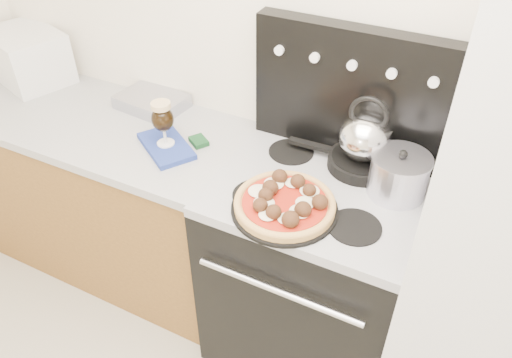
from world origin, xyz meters
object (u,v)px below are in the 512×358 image
Objects in this scene: pizza at (285,202)px; stock_pot at (398,176)px; oven_mitt at (166,146)px; skillet at (361,162)px; beer_glass at (163,123)px; toaster_oven at (28,56)px; tea_kettle at (366,133)px; pizza_pan at (284,209)px; stove_body at (311,274)px; base_cabinet at (110,196)px.

pizza is 0.41m from stock_pot.
oven_mitt is 0.78m from skillet.
beer_glass is at bearing -164.58° from skillet.
oven_mitt is (0.95, -0.21, -0.11)m from toaster_oven.
tea_kettle is 0.20m from stock_pot.
toaster_oven reaches higher than pizza.
pizza_pan is 0.42m from tea_kettle.
stove_body is 0.61m from stock_pot.
base_cabinet is at bearing 173.22° from beer_glass.
tea_kettle is at bearing 149.77° from stock_pot.
toaster_oven is at bearing 166.96° from pizza_pan.
tea_kettle is at bearing 65.97° from pizza_pan.
pizza is (0.59, -0.15, 0.05)m from oven_mitt.
pizza_pan is 0.42m from stock_pot.
base_cabinet is 1.65× the size of stove_body.
stock_pot is at bearing 7.28° from beer_glass.
pizza is at bearing -114.03° from skillet.
base_cabinet is 7.49× the size of beer_glass.
stove_body is at bearing -106.58° from tea_kettle.
toaster_oven reaches higher than stove_body.
skillet is (0.16, 0.36, -0.01)m from pizza.
stock_pot reaches higher than pizza.
pizza is (0.00, 0.00, 0.03)m from pizza_pan.
skillet is 1.17× the size of tea_kettle.
stove_body is 0.81m from oven_mitt.
beer_glass is 0.90× the size of tea_kettle.
stove_body is 2.54× the size of pizza.
oven_mitt is at bearing 0.00° from beer_glass.
stove_body is at bearing 70.26° from pizza_pan.
skillet is (0.75, 0.21, -0.08)m from beer_glass.
pizza is (1.04, -0.20, 0.53)m from base_cabinet.
oven_mitt is 1.33× the size of stock_pot.
base_cabinet is 3.93× the size of pizza_pan.
oven_mitt reaches higher than stove_body.
beer_glass reaches higher than stock_pot.
tea_kettle is at bearing 7.34° from base_cabinet.
toaster_oven is 1.80× the size of tea_kettle.
stock_pot is at bearing 2.66° from base_cabinet.
pizza is 1.72× the size of stock_pot.
base_cabinet is 6.71× the size of tea_kettle.
skillet reaches higher than pizza_pan.
pizza_pan is (0.59, -0.15, 0.01)m from oven_mitt.
skillet is 0.19m from stock_pot.
toaster_oven is 1.71m from skillet.
oven_mitt is at bearing 166.06° from pizza_pan.
stove_body is at bearing -1.30° from base_cabinet.
toaster_oven reaches higher than base_cabinet.
base_cabinet is 1.11m from stove_body.
tea_kettle is (0.16, 0.36, 0.15)m from pizza_pan.
pizza_pan reaches higher than stove_body.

